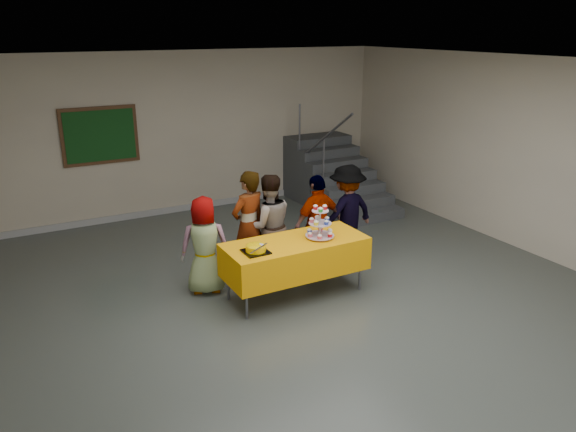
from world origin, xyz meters
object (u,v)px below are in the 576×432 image
object	(u,v)px
cupcake_stand	(320,225)
schoolchild_c	(268,226)
noticeboard	(100,136)
schoolchild_e	(347,213)
bear_cake	(256,248)
schoolchild_d	(318,223)
schoolchild_b	(249,226)
schoolchild_a	(205,245)
staircase	(332,178)
bake_table	(295,256)

from	to	relation	value
cupcake_stand	schoolchild_c	distance (m)	0.90
schoolchild_c	noticeboard	xyz separation A→B (m)	(-1.56, 3.38, 0.86)
cupcake_stand	schoolchild_e	xyz separation A→B (m)	(0.95, 0.77, -0.20)
bear_cake	schoolchild_d	bearing A→B (deg)	27.36
schoolchild_b	schoolchild_e	world-z (taller)	schoolchild_b
schoolchild_c	schoolchild_a	bearing A→B (deg)	16.33
schoolchild_d	staircase	bearing A→B (deg)	-136.43
bake_table	schoolchild_a	size ratio (longest dim) A/B	1.42
schoolchild_b	noticeboard	world-z (taller)	noticeboard
bake_table	schoolchild_d	world-z (taller)	schoolchild_d
cupcake_stand	schoolchild_d	bearing A→B (deg)	60.77
schoolchild_b	schoolchild_c	distance (m)	0.30
noticeboard	bake_table	bearing A→B (deg)	-69.19
bake_table	schoolchild_d	distance (m)	0.90
bear_cake	schoolchild_d	distance (m)	1.47
schoolchild_a	schoolchild_b	bearing A→B (deg)	-151.56
cupcake_stand	schoolchild_c	size ratio (longest dim) A/B	0.30
schoolchild_c	schoolchild_e	distance (m)	1.31
bake_table	schoolchild_c	world-z (taller)	schoolchild_c
schoolchild_d	schoolchild_e	bearing A→B (deg)	-175.72
bake_table	bear_cake	size ratio (longest dim) A/B	5.25
bear_cake	schoolchild_b	size ratio (longest dim) A/B	0.23
bake_table	cupcake_stand	xyz separation A→B (m)	(0.34, -0.05, 0.38)
schoolchild_a	bear_cake	bearing A→B (deg)	135.69
schoolchild_c	staircase	distance (m)	3.72
bake_table	schoolchild_c	size ratio (longest dim) A/B	1.26
bake_table	schoolchild_d	bearing A→B (deg)	39.62
schoolchild_a	schoolchild_d	size ratio (longest dim) A/B	0.93
schoolchild_c	schoolchild_d	distance (m)	0.72
schoolchild_a	schoolchild_e	xyz separation A→B (m)	(2.29, 0.06, 0.07)
bake_table	cupcake_stand	distance (m)	0.51
cupcake_stand	schoolchild_b	distance (m)	1.06
cupcake_stand	schoolchild_d	size ratio (longest dim) A/B	0.31
schoolchild_c	schoolchild_b	bearing A→B (deg)	7.73
schoolchild_c	staircase	bearing A→B (deg)	-125.88
cupcake_stand	noticeboard	world-z (taller)	noticeboard
cupcake_stand	staircase	world-z (taller)	staircase
cupcake_stand	schoolchild_e	distance (m)	1.24
bake_table	staircase	distance (m)	4.26
bear_cake	schoolchild_c	bearing A→B (deg)	54.97
bear_cake	schoolchild_a	world-z (taller)	schoolchild_a
bear_cake	schoolchild_a	bearing A→B (deg)	116.38
bear_cake	schoolchild_c	distance (m)	1.06
schoolchild_a	noticeboard	size ratio (longest dim) A/B	1.02
bake_table	schoolchild_e	world-z (taller)	schoolchild_e
schoolchild_a	schoolchild_d	distance (m)	1.69
cupcake_stand	schoolchild_a	distance (m)	1.54
schoolchild_a	noticeboard	bearing A→B (deg)	-61.31
noticeboard	cupcake_stand	bearing A→B (deg)	-65.44
cupcake_stand	schoolchild_d	world-z (taller)	schoolchild_d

